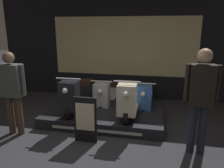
{
  "coord_description": "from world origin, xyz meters",
  "views": [
    {
      "loc": [
        0.97,
        -3.27,
        2.1
      ],
      "look_at": [
        -0.06,
        1.75,
        0.76
      ],
      "focal_mm": 35.0,
      "sensor_mm": 36.0,
      "label": 1
    }
  ],
  "objects": [
    {
      "name": "scooter_backrow_1",
      "position": [
        0.72,
        2.15,
        0.34
      ],
      "size": [
        0.52,
        1.61,
        0.87
      ],
      "color": "black",
      "rests_on": "ground_plane"
    },
    {
      "name": "scooter_display_right",
      "position": [
        0.44,
        1.29,
        0.58
      ],
      "size": [
        0.52,
        1.61,
        0.87
      ],
      "color": "black",
      "rests_on": "display_platform"
    },
    {
      "name": "person_left_browsing",
      "position": [
        -1.74,
        0.32,
        0.97
      ],
      "size": [
        0.59,
        0.24,
        1.66
      ],
      "color": "#473828",
      "rests_on": "ground_plane"
    },
    {
      "name": "ground_plane",
      "position": [
        0.0,
        0.0,
        0.0
      ],
      "size": [
        30.0,
        30.0,
        0.0
      ],
      "primitive_type": "plane",
      "color": "#2D2D33"
    },
    {
      "name": "scooter_display_left",
      "position": [
        -0.75,
        1.29,
        0.58
      ],
      "size": [
        0.52,
        1.61,
        0.87
      ],
      "color": "black",
      "rests_on": "display_platform"
    },
    {
      "name": "display_platform",
      "position": [
        -0.16,
        1.32,
        0.12
      ],
      "size": [
        2.65,
        1.55,
        0.24
      ],
      "color": "black",
      "rests_on": "ground_plane"
    },
    {
      "name": "shop_wall_back",
      "position": [
        0.0,
        3.18,
        1.6
      ],
      "size": [
        7.69,
        0.09,
        3.2
      ],
      "color": "black",
      "rests_on": "ground_plane"
    },
    {
      "name": "scooter_backrow_0",
      "position": [
        -0.28,
        2.15,
        0.34
      ],
      "size": [
        0.52,
        1.61,
        0.87
      ],
      "color": "black",
      "rests_on": "ground_plane"
    },
    {
      "name": "person_right_browsing",
      "position": [
        1.7,
        0.32,
        1.04
      ],
      "size": [
        0.54,
        0.23,
        1.78
      ],
      "color": "#232838",
      "rests_on": "ground_plane"
    },
    {
      "name": "price_sign_board",
      "position": [
        -0.26,
        0.28,
        0.44
      ],
      "size": [
        0.43,
        0.04,
        0.88
      ],
      "color": "black",
      "rests_on": "ground_plane"
    }
  ]
}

